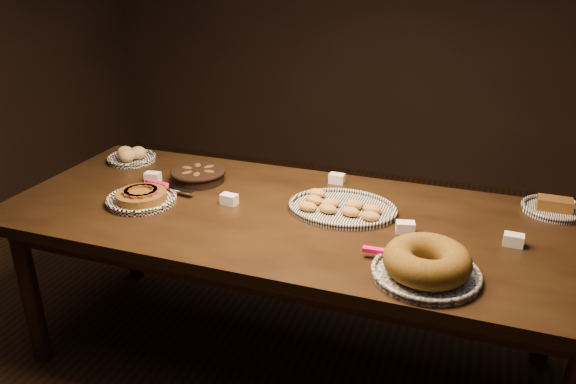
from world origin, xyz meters
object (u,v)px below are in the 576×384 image
(apple_tart_plate, at_px, (142,197))
(buffet_table, at_px, (290,229))
(bundt_cake_plate, at_px, (427,264))
(madeleine_platter, at_px, (341,207))

(apple_tart_plate, bearing_deg, buffet_table, 2.41)
(buffet_table, xyz_separation_m, bundt_cake_plate, (0.59, -0.31, 0.12))
(apple_tart_plate, bearing_deg, bundt_cake_plate, -16.85)
(buffet_table, distance_m, apple_tart_plate, 0.65)
(buffet_table, height_order, apple_tart_plate, apple_tart_plate)
(apple_tart_plate, height_order, madeleine_platter, apple_tart_plate)
(buffet_table, relative_size, madeleine_platter, 5.34)
(buffet_table, height_order, madeleine_platter, madeleine_platter)
(bundt_cake_plate, bearing_deg, madeleine_platter, 131.90)
(apple_tart_plate, relative_size, madeleine_platter, 0.76)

